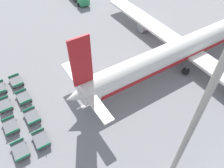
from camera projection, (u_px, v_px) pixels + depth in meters
ground_plane at (146, 20)px, 47.94m from camera, size 500.00×500.00×0.00m
airplane at (193, 44)px, 36.80m from camera, size 44.17×47.24×11.58m
baggage_dolly_row_near_col_a at (0, 88)px, 32.98m from camera, size 3.33×2.04×0.92m
baggage_dolly_row_near_col_b at (5, 105)px, 30.72m from camera, size 3.31×1.98×0.92m
baggage_dolly_row_near_col_c at (11, 126)px, 28.27m from camera, size 3.31×1.98×0.92m
baggage_dolly_row_near_col_d at (20, 150)px, 25.91m from camera, size 3.31×1.98×0.92m
baggage_dolly_row_mid_a_col_a at (16, 81)px, 34.00m from camera, size 3.30×1.93×0.92m
baggage_dolly_row_mid_a_col_b at (24, 97)px, 31.70m from camera, size 3.30×1.93×0.92m
baggage_dolly_row_mid_a_col_c at (32, 116)px, 29.34m from camera, size 3.31×1.97×0.92m
baggage_dolly_row_mid_a_col_d at (41, 140)px, 26.92m from camera, size 3.32×2.01×0.92m
apron_light_mast at (213, 84)px, 14.32m from camera, size 2.00×0.70×25.05m
stand_guidance_stripe at (142, 78)px, 35.13m from camera, size 3.08×23.07×0.01m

